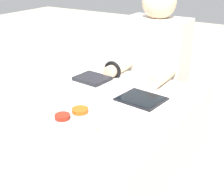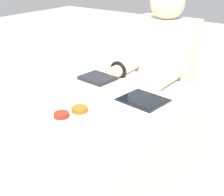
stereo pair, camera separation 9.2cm
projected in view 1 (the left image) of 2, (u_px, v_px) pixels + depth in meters
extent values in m
cube|color=silver|center=(93.00, 160.00, 1.64)|extent=(0.90, 0.87, 0.72)
cylinder|color=#B7BABF|center=(78.00, 122.00, 1.27)|extent=(0.29, 0.29, 0.01)
cylinder|color=#B75114|center=(80.00, 110.00, 1.33)|extent=(0.07, 0.07, 0.02)
cylinder|color=maroon|center=(62.00, 117.00, 1.28)|extent=(0.06, 0.06, 0.02)
cylinder|color=#DBBC7F|center=(86.00, 125.00, 1.23)|extent=(0.12, 0.12, 0.01)
cylinder|color=#B7BABF|center=(67.00, 128.00, 1.20)|extent=(0.14, 0.01, 0.01)
sphere|color=#B7BABF|center=(81.00, 133.00, 1.16)|extent=(0.02, 0.02, 0.02)
cube|color=silver|center=(92.00, 80.00, 1.71)|extent=(0.18, 0.15, 0.01)
cube|color=black|center=(92.00, 78.00, 1.70)|extent=(0.19, 0.16, 0.02)
cube|color=black|center=(141.00, 99.00, 1.47)|extent=(0.22, 0.20, 0.01)
cube|color=black|center=(141.00, 98.00, 1.47)|extent=(0.20, 0.17, 0.00)
cube|color=black|center=(151.00, 138.00, 2.11)|extent=(0.33, 0.22, 0.44)
cube|color=beige|center=(155.00, 66.00, 1.90)|extent=(0.37, 0.20, 0.58)
sphere|color=beige|center=(159.00, 2.00, 1.75)|extent=(0.19, 0.19, 0.19)
cylinder|color=beige|center=(119.00, 67.00, 1.80)|extent=(0.07, 0.24, 0.07)
cylinder|color=beige|center=(163.00, 76.00, 1.67)|extent=(0.07, 0.24, 0.07)
torus|color=black|center=(112.00, 71.00, 1.75)|extent=(0.11, 0.02, 0.11)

